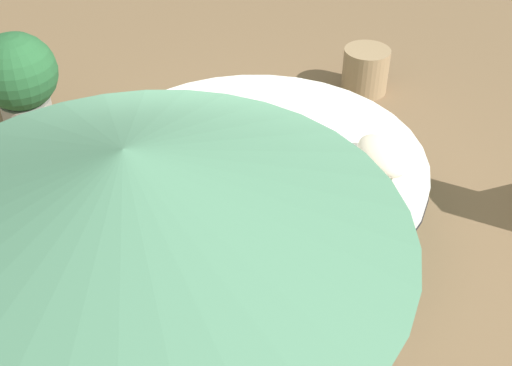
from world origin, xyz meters
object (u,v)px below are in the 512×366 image
at_px(patio_umbrella, 130,197).
at_px(side_table, 365,70).
at_px(throw_pillow_1, 382,155).
at_px(throw_pillow_0, 219,227).
at_px(planter, 19,78).
at_px(round_bed, 256,189).

height_order(patio_umbrella, side_table, patio_umbrella).
height_order(throw_pillow_1, side_table, throw_pillow_1).
distance_m(throw_pillow_1, side_table, 2.31).
bearing_deg(throw_pillow_0, throw_pillow_1, 107.48).
distance_m(throw_pillow_1, planter, 3.51).
distance_m(round_bed, patio_umbrella, 2.93).
relative_size(round_bed, planter, 2.63).
bearing_deg(throw_pillow_0, side_table, 138.26).
relative_size(patio_umbrella, planter, 2.29).
height_order(throw_pillow_0, planter, planter).
relative_size(throw_pillow_0, patio_umbrella, 0.21).
relative_size(round_bed, throw_pillow_0, 5.50).
distance_m(throw_pillow_1, patio_umbrella, 2.93).
height_order(planter, side_table, planter).
height_order(round_bed, patio_umbrella, patio_umbrella).
xyz_separation_m(throw_pillow_1, side_table, (-2.08, 0.88, -0.48)).
xyz_separation_m(round_bed, throw_pillow_0, (0.81, -0.49, 0.41)).
bearing_deg(side_table, throw_pillow_0, -41.74).
bearing_deg(planter, round_bed, 41.46).
bearing_deg(throw_pillow_1, throw_pillow_0, -72.52).
height_order(round_bed, planter, planter).
bearing_deg(round_bed, patio_umbrella, -27.72).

